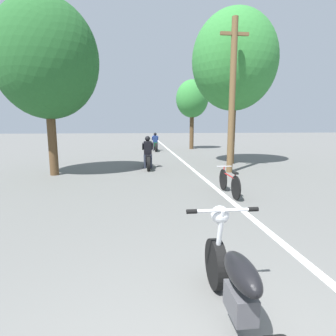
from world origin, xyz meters
name	(u,v)px	position (x,y,z in m)	size (l,w,h in m)	color
lane_stripe_edge	(181,160)	(1.71, 13.05, 0.00)	(0.14, 48.00, 0.01)	white
utility_pole	(232,96)	(3.06, 9.17, 3.02)	(1.10, 0.24, 5.87)	brown
roadside_tree_right_near	(235,61)	(3.93, 11.47, 4.84)	(3.98, 3.59, 7.15)	#513A23
roadside_tree_right_far	(192,99)	(3.59, 19.58, 3.86)	(2.51, 2.26, 5.35)	#513A23
roadside_tree_left	(47,60)	(-3.82, 9.32, 4.21)	(3.68, 3.31, 6.34)	#513A23
motorcycle_foreground	(239,289)	(0.30, 1.10, 0.43)	(0.78, 2.08, 1.03)	black
motorcycle_rider_lead	(148,156)	(-0.20, 10.53, 0.54)	(0.50, 2.07, 1.42)	black
motorcycle_rider_far	(155,144)	(0.62, 18.35, 0.51)	(0.50, 2.17, 1.34)	black
bicycle_parked	(229,182)	(1.87, 5.82, 0.34)	(0.44, 1.65, 0.73)	black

